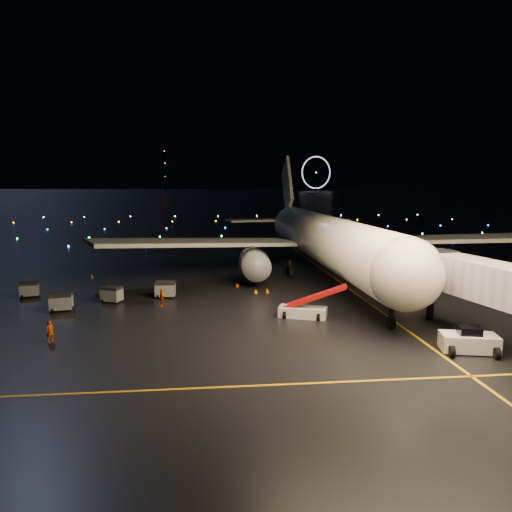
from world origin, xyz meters
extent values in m
plane|color=black|center=(0.00, 300.00, 0.00)|extent=(2000.00, 2000.00, 0.00)
cube|color=orange|center=(12.00, 15.00, 0.01)|extent=(0.25, 80.00, 0.02)
cube|color=orange|center=(-5.00, -10.00, 0.01)|extent=(60.00, 0.25, 0.02)
cube|color=silver|center=(14.36, -5.38, 0.98)|extent=(4.49, 3.05, 1.95)
imported|color=#E34705|center=(-17.74, 0.49, 0.88)|extent=(0.76, 0.74, 1.76)
imported|color=#E34705|center=(-9.78, 11.12, 0.95)|extent=(0.81, 1.20, 1.89)
cone|color=orange|center=(0.56, 16.42, 0.27)|extent=(0.60, 0.60, 0.54)
cone|color=orange|center=(-1.33, 20.23, 0.27)|extent=(0.49, 0.49, 0.54)
cone|color=orange|center=(1.90, 16.59, 0.25)|extent=(0.47, 0.47, 0.50)
cone|color=orange|center=(-20.33, 28.07, 0.26)|extent=(0.61, 0.61, 0.53)
cylinder|color=black|center=(-60.00, 740.00, 32.00)|extent=(1.80, 1.80, 64.00)
cube|color=gray|center=(-9.68, 15.37, 0.91)|extent=(2.23, 1.64, 1.81)
cube|color=gray|center=(-15.20, 13.66, 0.85)|extent=(2.39, 2.06, 1.71)
cube|color=gray|center=(-19.74, 11.24, 0.81)|extent=(2.12, 1.66, 1.63)
cube|color=gray|center=(-19.64, 10.51, 0.89)|extent=(2.36, 1.88, 1.78)
cube|color=gray|center=(-24.82, 17.31, 0.84)|extent=(2.22, 1.77, 1.68)
camera|label=1|loc=(-5.52, -39.64, 12.66)|focal=35.00mm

